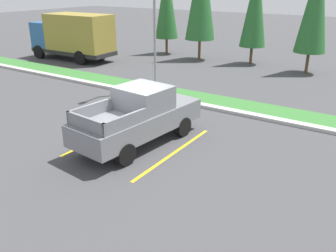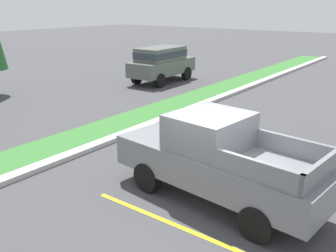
# 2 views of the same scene
# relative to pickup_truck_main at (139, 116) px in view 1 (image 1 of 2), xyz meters

# --- Properties ---
(ground_plane) EXTENTS (120.00, 120.00, 0.00)m
(ground_plane) POSITION_rel_pickup_truck_main_xyz_m (-0.34, -0.10, -1.04)
(ground_plane) COLOR #424244
(parking_line_near) EXTENTS (0.12, 4.80, 0.01)m
(parking_line_near) POSITION_rel_pickup_truck_main_xyz_m (-1.56, -0.05, -1.04)
(parking_line_near) COLOR yellow
(parking_line_near) RESTS_ON ground
(parking_line_far) EXTENTS (0.12, 4.80, 0.01)m
(parking_line_far) POSITION_rel_pickup_truck_main_xyz_m (1.54, -0.05, -1.04)
(parking_line_far) COLOR yellow
(parking_line_far) RESTS_ON ground
(curb_strip) EXTENTS (56.00, 0.40, 0.15)m
(curb_strip) POSITION_rel_pickup_truck_main_xyz_m (-0.34, 4.90, -0.97)
(curb_strip) COLOR #B2B2AD
(curb_strip) RESTS_ON ground
(grass_median) EXTENTS (56.00, 1.80, 0.06)m
(grass_median) POSITION_rel_pickup_truck_main_xyz_m (-0.34, 6.00, -1.01)
(grass_median) COLOR #387533
(grass_median) RESTS_ON ground
(pickup_truck_main) EXTENTS (2.42, 5.39, 2.10)m
(pickup_truck_main) POSITION_rel_pickup_truck_main_xyz_m (0.00, 0.00, 0.00)
(pickup_truck_main) COLOR black
(pickup_truck_main) RESTS_ON ground
(cargo_truck_distant) EXTENTS (6.86, 2.65, 3.40)m
(cargo_truck_distant) POSITION_rel_pickup_truck_main_xyz_m (-13.56, 9.53, 0.81)
(cargo_truck_distant) COLOR black
(cargo_truck_distant) RESTS_ON ground
(street_light) EXTENTS (0.24, 1.49, 6.76)m
(street_light) POSITION_rel_pickup_truck_main_xyz_m (-3.37, 5.65, 2.89)
(street_light) COLOR gray
(street_light) RESTS_ON ground
(cypress_tree_leftmost) EXTENTS (1.86, 1.86, 7.17)m
(cypress_tree_leftmost) POSITION_rel_pickup_truck_main_xyz_m (-9.05, 15.48, 3.18)
(cypress_tree_leftmost) COLOR brown
(cypress_tree_leftmost) RESTS_ON ground
(cypress_tree_center) EXTENTS (1.83, 1.83, 7.05)m
(cypress_tree_center) POSITION_rel_pickup_truck_main_xyz_m (-1.68, 15.46, 3.11)
(cypress_tree_center) COLOR brown
(cypress_tree_center) RESTS_ON ground
(cypress_tree_right_inner) EXTENTS (1.97, 1.97, 7.58)m
(cypress_tree_right_inner) POSITION_rel_pickup_truck_main_xyz_m (2.43, 14.74, 3.42)
(cypress_tree_right_inner) COLOR brown
(cypress_tree_right_inner) RESTS_ON ground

